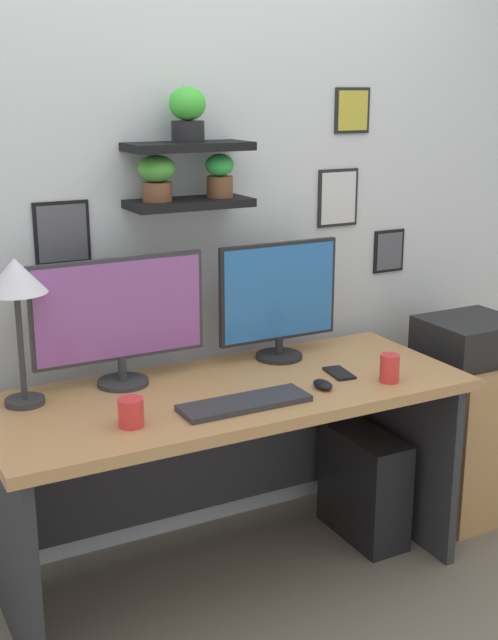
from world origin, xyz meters
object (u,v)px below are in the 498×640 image
desk (224,438)px  coffee_mug (131,412)px  monitor_right (279,298)px  pen_cup (390,368)px  printer (471,339)px  desk_lamp (16,287)px  cell_phone (339,373)px  computer_mouse (323,385)px  monitor_left (119,316)px  drawer_cabinet (464,433)px  keyboard (245,403)px  computer_tower_right (364,485)px

desk → coffee_mug: 0.53m
monitor_right → pen_cup: monitor_right is taller
printer → monitor_right: bearing=168.6°
coffee_mug → desk_lamp: bearing=125.9°
cell_phone → pen_cup: (0.11, -0.15, 0.05)m
desk → computer_mouse: (0.28, -0.21, 0.22)m
monitor_left → cell_phone: 0.82m
drawer_cabinet → monitor_left: bearing=173.5°
monitor_right → keyboard: bearing=-131.9°
monitor_left → keyboard: (0.28, -0.39, -0.24)m
keyboard → printer: (1.17, 0.22, -0.01)m
desk_lamp → coffee_mug: desk_lamp is taller
keyboard → computer_tower_right: (0.65, 0.21, -0.54)m
desk_lamp → printer: desk_lamp is taller
printer → coffee_mug: bearing=-172.5°
computer_tower_right → computer_mouse: bearing=-150.4°
cell_phone → drawer_cabinet: size_ratio=0.21×
monitor_left → keyboard: bearing=-54.0°
desk → monitor_right: bearing=27.1°
monitor_left → printer: size_ratio=1.62×
monitor_right → computer_mouse: monitor_right is taller
keyboard → computer_mouse: (0.31, 0.02, 0.01)m
monitor_left → monitor_right: (0.63, -0.00, -0.01)m
desk → printer: bearing=-0.2°
monitor_left → computer_tower_right: size_ratio=1.40×
cell_phone → monitor_left: bearing=167.1°
keyboard → cell_phone: keyboard is taller
coffee_mug → computer_mouse: bearing=0.1°
desk → keyboard: (-0.03, -0.23, 0.22)m
monitor_left → monitor_right: bearing=-0.0°
desk_lamp → drawer_cabinet: bearing=-4.2°
drawer_cabinet → coffee_mug: bearing=-172.5°
drawer_cabinet → computer_tower_right: bearing=-178.3°
cell_phone → coffee_mug: size_ratio=1.56×
monitor_right → keyboard: size_ratio=1.11×
computer_mouse → drawer_cabinet: bearing=13.4°
desk_lamp → cell_phone: 1.17m
pen_cup → monitor_right: bearing=116.8°
coffee_mug → drawer_cabinet: size_ratio=0.14×
coffee_mug → monitor_left: bearing=74.5°
keyboard → computer_tower_right: size_ratio=1.00×
desk → computer_tower_right: (0.61, -0.02, -0.32)m
keyboard → pen_cup: bearing=-3.2°
computer_mouse → printer: size_ratio=0.24×
monitor_left → printer: (1.46, -0.17, -0.25)m
drawer_cabinet → printer: size_ratio=1.75×
pen_cup → drawer_cabinet: pen_cup is taller
coffee_mug → printer: (1.56, 0.21, -0.04)m
desk → pen_cup: (0.53, -0.26, 0.26)m
coffee_mug → drawer_cabinet: (1.56, 0.21, -0.46)m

